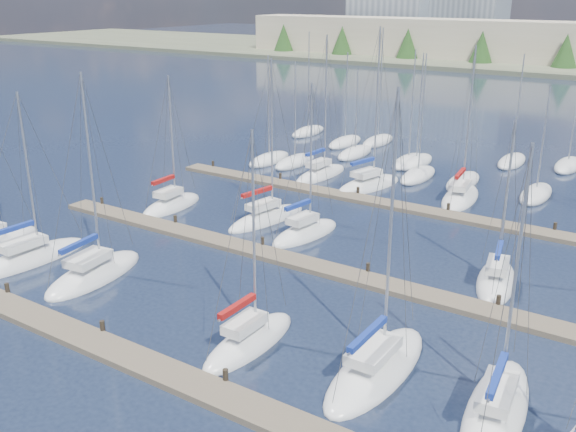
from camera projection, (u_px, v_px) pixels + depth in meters
The scene contains 18 objects.
ground at pixel (502, 140), 75.63m from camera, with size 400.00×400.00×0.00m, color #202A40.
dock_near at pixel (147, 365), 29.96m from camera, with size 44.00×1.93×1.10m.
dock_mid at pixel (305, 264), 40.97m from camera, with size 44.00×1.93×1.10m.
dock_far at pixel (397, 206), 51.99m from camera, with size 44.00×1.93×1.10m.
sailboat_j at pixel (305, 233), 46.09m from camera, with size 3.22×6.91×11.52m.
sailboat_d at pixel (249, 341), 31.87m from camera, with size 2.15×6.84×11.52m.
sailboat_l at pixel (496, 281), 38.51m from camera, with size 3.50×7.04×10.59m.
sailboat_h at pixel (172, 205), 52.06m from camera, with size 2.89×6.64×11.26m.
sailboat_f at pixel (496, 410), 26.67m from camera, with size 3.22×8.63×12.15m.
sailboat_c at pixel (94, 274), 39.48m from camera, with size 3.94×8.14×13.10m.
sailboat_o at pixel (369, 185), 57.48m from camera, with size 4.51×8.22×14.57m.
sailboat_i at pixel (267, 218), 49.08m from camera, with size 3.44×8.03×12.87m.
sailboat_e at pixel (376, 368), 29.62m from camera, with size 2.81×8.69×13.75m.
sailboat_b at pixel (30, 258), 41.77m from camera, with size 2.95×8.47×11.63m.
sailboat_n at pixel (321, 174), 60.71m from camera, with size 2.69×7.63×13.67m.
sailboat_p at pixel (460, 197), 54.00m from camera, with size 3.55×8.08×13.33m.
distant_boats at pixel (414, 161), 65.02m from camera, with size 36.93×20.75×13.30m.
shoreline at pixel (559, 31), 150.67m from camera, with size 400.00×60.00×38.00m.
Camera 1 is at (19.79, -15.98, 16.71)m, focal length 40.00 mm.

